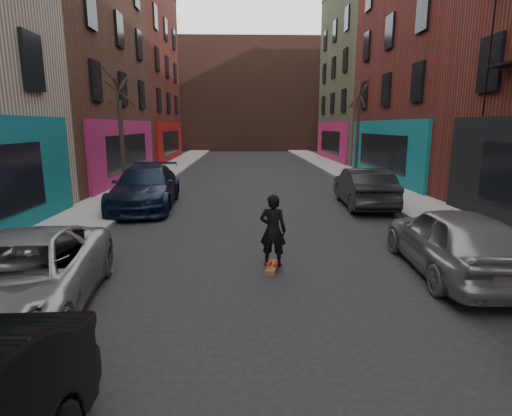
{
  "coord_description": "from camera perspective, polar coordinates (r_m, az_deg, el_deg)",
  "views": [
    {
      "loc": [
        -0.74,
        -0.38,
        3.2
      ],
      "look_at": [
        -0.49,
        7.36,
        1.6
      ],
      "focal_mm": 28.0,
      "sensor_mm": 36.0,
      "label": 1
    }
  ],
  "objects": [
    {
      "name": "sidewalk_left",
      "position": [
        31.03,
        -12.1,
        5.63
      ],
      "size": [
        2.5,
        84.0,
        0.13
      ],
      "primitive_type": "cube",
      "color": "gray",
      "rests_on": "ground"
    },
    {
      "name": "sidewalk_right",
      "position": [
        31.33,
        11.13,
        5.72
      ],
      "size": [
        2.5,
        84.0,
        0.13
      ],
      "primitive_type": "cube",
      "color": "gray",
      "rests_on": "ground"
    },
    {
      "name": "building_far",
      "position": [
        56.51,
        -1.11,
        15.54
      ],
      "size": [
        40.0,
        10.0,
        14.0
      ],
      "primitive_type": "cube",
      "color": "#47281E",
      "rests_on": "ground"
    },
    {
      "name": "tree_left_far",
      "position": [
        19.17,
        -18.77,
        11.62
      ],
      "size": [
        2.0,
        2.0,
        6.5
      ],
      "primitive_type": null,
      "color": "black",
      "rests_on": "sidewalk_left"
    },
    {
      "name": "tree_right_far",
      "position": [
        25.35,
        14.39,
        12.07
      ],
      "size": [
        2.0,
        2.0,
        6.8
      ],
      "primitive_type": null,
      "color": "black",
      "rests_on": "sidewalk_right"
    },
    {
      "name": "parked_left_far",
      "position": [
        7.83,
        -30.93,
        -8.68
      ],
      "size": [
        3.0,
        5.31,
        1.4
      ],
      "primitive_type": "imported",
      "rotation": [
        0.0,
        0.0,
        0.14
      ],
      "color": "gray",
      "rests_on": "ground"
    },
    {
      "name": "parked_left_end",
      "position": [
        16.35,
        -15.49,
        2.87
      ],
      "size": [
        2.63,
        5.76,
        1.63
      ],
      "primitive_type": "imported",
      "rotation": [
        0.0,
        0.0,
        0.06
      ],
      "color": "black",
      "rests_on": "ground"
    },
    {
      "name": "parked_right_far",
      "position": [
        9.68,
        26.35,
        -4.15
      ],
      "size": [
        2.09,
        4.58,
        1.52
      ],
      "primitive_type": "imported",
      "rotation": [
        0.0,
        0.0,
        3.08
      ],
      "color": "gray",
      "rests_on": "ground"
    },
    {
      "name": "parked_right_end",
      "position": [
        16.55,
        15.14,
        2.86
      ],
      "size": [
        1.92,
        4.81,
        1.56
      ],
      "primitive_type": "imported",
      "rotation": [
        0.0,
        0.0,
        3.08
      ],
      "color": "black",
      "rests_on": "ground"
    },
    {
      "name": "skateboard",
      "position": [
        9.16,
        2.37,
        -8.44
      ],
      "size": [
        0.4,
        0.83,
        0.1
      ],
      "primitive_type": "cube",
      "rotation": [
        0.0,
        0.0,
        -0.24
      ],
      "color": "brown",
      "rests_on": "ground"
    },
    {
      "name": "skateboarder",
      "position": [
        8.9,
        2.42,
        -3.2
      ],
      "size": [
        0.67,
        0.52,
        1.63
      ],
      "primitive_type": "imported",
      "rotation": [
        0.0,
        0.0,
        2.9
      ],
      "color": "black",
      "rests_on": "skateboard"
    }
  ]
}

